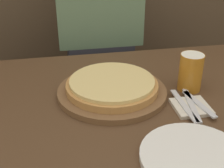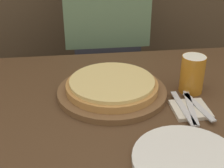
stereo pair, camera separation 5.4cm
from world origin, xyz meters
name	(u,v)px [view 1 (the left image)]	position (x,y,z in m)	size (l,w,h in m)	color
pizza_on_board	(112,88)	(-0.01, 0.10, 0.74)	(0.37, 0.37, 0.06)	brown
beer_glass	(191,71)	(0.27, 0.09, 0.78)	(0.08, 0.08, 0.13)	#B7701E
dinner_plate	(194,158)	(0.13, -0.26, 0.72)	(0.27, 0.27, 0.02)	white
napkin_stack	(191,107)	(0.22, -0.03, 0.72)	(0.11, 0.11, 0.01)	beige
fork	(184,105)	(0.20, -0.03, 0.73)	(0.02, 0.20, 0.00)	silver
dinner_knife	(191,105)	(0.22, -0.03, 0.73)	(0.05, 0.20, 0.00)	silver
spoon	(199,104)	(0.25, -0.03, 0.73)	(0.05, 0.17, 0.00)	silver
diner_person	(100,50)	(0.04, 0.68, 0.65)	(0.40, 0.20, 1.32)	#33333D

